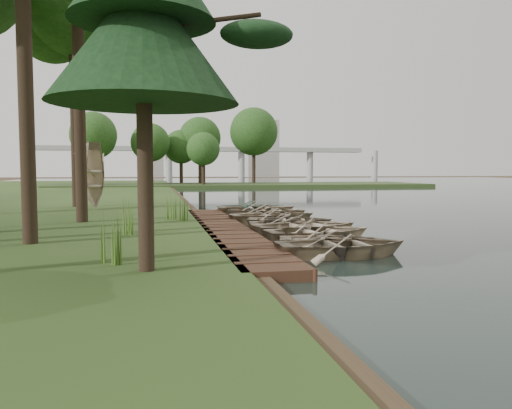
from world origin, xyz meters
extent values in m
plane|color=#3D2F1D|center=(0.00, 0.00, 0.00)|extent=(300.00, 300.00, 0.00)
cube|color=#392216|center=(-1.60, 0.00, 0.15)|extent=(1.60, 16.00, 0.30)
cube|color=#2E421D|center=(8.00, 50.00, 0.23)|extent=(50.00, 14.00, 0.45)
cylinder|color=black|center=(-15.33, 50.00, 2.85)|extent=(0.50, 0.50, 4.80)
sphere|color=#264B19|center=(-15.33, 50.00, 6.45)|extent=(5.60, 5.60, 5.60)
cylinder|color=black|center=(-8.67, 50.00, 2.85)|extent=(0.50, 0.50, 4.80)
sphere|color=#264B19|center=(-8.67, 50.00, 6.45)|extent=(5.60, 5.60, 5.60)
cylinder|color=black|center=(-2.00, 50.00, 2.85)|extent=(0.50, 0.50, 4.80)
sphere|color=#264B19|center=(-2.00, 50.00, 6.45)|extent=(5.60, 5.60, 5.60)
cylinder|color=black|center=(4.67, 50.00, 2.85)|extent=(0.50, 0.50, 4.80)
sphere|color=#264B19|center=(4.67, 50.00, 6.45)|extent=(5.60, 5.60, 5.60)
cylinder|color=black|center=(11.33, 50.00, 2.85)|extent=(0.50, 0.50, 4.80)
sphere|color=#264B19|center=(11.33, 50.00, 6.45)|extent=(5.60, 5.60, 5.60)
cylinder|color=black|center=(18.00, 50.00, 2.85)|extent=(0.50, 0.50, 4.80)
sphere|color=#264B19|center=(18.00, 50.00, 6.45)|extent=(5.60, 5.60, 5.60)
cylinder|color=black|center=(24.67, 50.00, 2.85)|extent=(0.50, 0.50, 4.80)
sphere|color=#264B19|center=(24.67, 50.00, 6.45)|extent=(5.60, 5.60, 5.60)
cube|color=#A5A5A0|center=(10.00, 120.00, 8.00)|extent=(90.00, 4.00, 1.20)
cylinder|color=#A5A5A0|center=(-20.00, 120.00, 4.00)|extent=(1.80, 1.80, 8.00)
cylinder|color=#A5A5A0|center=(0.00, 120.00, 4.00)|extent=(1.80, 1.80, 8.00)
cylinder|color=#A5A5A0|center=(20.00, 120.00, 4.00)|extent=(1.80, 1.80, 8.00)
cylinder|color=#A5A5A0|center=(40.00, 120.00, 4.00)|extent=(1.80, 1.80, 8.00)
cylinder|color=#A5A5A0|center=(60.00, 120.00, 4.00)|extent=(1.80, 1.80, 8.00)
cube|color=#A5A5A0|center=(30.00, 140.00, 9.00)|extent=(10.00, 8.00, 18.00)
cube|color=#A5A5A0|center=(-5.00, 145.00, 6.00)|extent=(8.00, 8.00, 12.00)
imported|color=tan|center=(0.83, -5.23, 0.42)|extent=(3.61, 2.60, 0.74)
imported|color=tan|center=(0.98, -3.94, 0.37)|extent=(3.52, 2.88, 0.64)
imported|color=tan|center=(1.14, -2.38, 0.42)|extent=(3.86, 2.95, 0.74)
imported|color=tan|center=(1.14, -1.04, 0.45)|extent=(4.18, 3.24, 0.80)
imported|color=tan|center=(0.97, 0.50, 0.37)|extent=(3.36, 2.57, 0.65)
imported|color=tan|center=(1.21, 1.47, 0.40)|extent=(3.92, 3.23, 0.70)
imported|color=tan|center=(0.95, 3.20, 0.44)|extent=(4.01, 3.03, 0.78)
imported|color=tan|center=(1.29, 4.33, 0.37)|extent=(3.65, 3.18, 0.63)
imported|color=tan|center=(1.24, 5.66, 0.44)|extent=(4.42, 3.79, 0.77)
imported|color=tan|center=(1.04, 7.19, 0.46)|extent=(4.12, 3.07, 0.82)
imported|color=#276C5E|center=(1.16, 8.71, 0.41)|extent=(3.57, 2.63, 0.71)
imported|color=tan|center=(-7.18, 9.76, 0.66)|extent=(4.28, 3.87, 0.73)
cylinder|color=black|center=(-7.50, -2.87, 4.50)|extent=(0.41, 0.41, 8.40)
cylinder|color=black|center=(-6.89, 2.92, 5.50)|extent=(0.45, 0.45, 10.39)
cylinder|color=black|center=(-8.34, 11.54, 5.42)|extent=(0.44, 0.44, 10.24)
ellipsoid|color=#264B19|center=(-8.34, 11.54, 10.54)|extent=(4.57, 4.57, 3.88)
cylinder|color=black|center=(-4.26, -7.38, 2.27)|extent=(0.32, 0.32, 3.94)
cone|color=black|center=(-4.26, -7.38, 4.97)|extent=(3.80, 3.80, 2.60)
cone|color=#3F661E|center=(-5.01, -6.56, 0.83)|extent=(0.60, 0.60, 1.06)
cone|color=#3F661E|center=(-4.85, -1.45, 0.86)|extent=(0.60, 0.60, 1.13)
cone|color=#3F661E|center=(-2.97, 2.63, 0.81)|extent=(0.60, 0.60, 1.02)
cone|color=#3F661E|center=(-3.47, 3.32, 0.84)|extent=(0.60, 0.60, 1.08)
camera|label=1|loc=(-4.09, -17.71, 2.36)|focal=35.00mm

